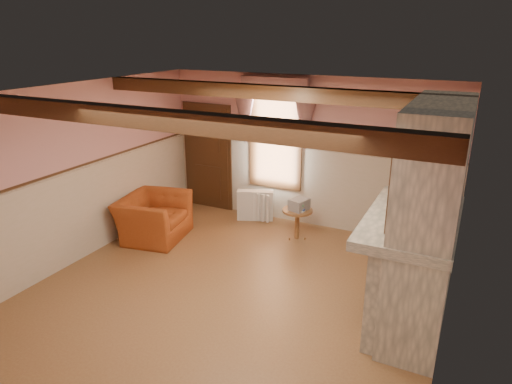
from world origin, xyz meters
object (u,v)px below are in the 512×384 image
at_px(bowl, 412,214).
at_px(mantel_clock, 422,189).
at_px(radiator, 255,205).
at_px(armchair, 154,217).
at_px(oil_lamp, 421,190).
at_px(side_table, 297,224).

relative_size(bowl, mantel_clock, 1.34).
bearing_deg(mantel_clock, radiator, 157.62).
height_order(armchair, bowl, bowl).
xyz_separation_m(bowl, oil_lamp, (0.00, 0.64, 0.10)).
height_order(bowl, oil_lamp, oil_lamp).
xyz_separation_m(side_table, mantel_clock, (2.09, -0.85, 1.25)).
relative_size(armchair, side_table, 2.15).
distance_m(radiator, bowl, 3.97).
xyz_separation_m(armchair, radiator, (1.27, 1.54, -0.09)).
bearing_deg(armchair, side_table, -75.12).
distance_m(armchair, radiator, 1.99).
xyz_separation_m(bowl, mantel_clock, (0.00, 0.84, 0.06)).
relative_size(armchair, mantel_clock, 4.94).
distance_m(side_table, bowl, 2.94).
bearing_deg(side_table, radiator, 157.21).
height_order(armchair, oil_lamp, oil_lamp).
distance_m(bowl, oil_lamp, 0.65).
xyz_separation_m(armchair, mantel_clock, (4.41, 0.24, 1.13)).
bearing_deg(oil_lamp, mantel_clock, 90.00).
bearing_deg(armchair, radiator, -49.90).
height_order(side_table, radiator, radiator).
relative_size(side_table, bowl, 1.71).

